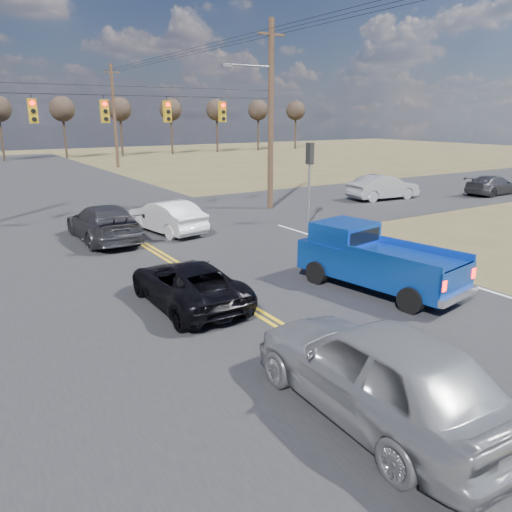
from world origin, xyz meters
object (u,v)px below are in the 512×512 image
black_suv (188,284)px  cross_car_east_near (383,187)px  pickup_truck (374,260)px  dgrey_car_queue (103,223)px  cross_car_east_far (493,185)px  silver_suv (378,370)px  white_car_queue (167,217)px

black_suv → cross_car_east_near: 20.75m
pickup_truck → black_suv: (-5.32, 1.81, -0.30)m
dgrey_car_queue → cross_car_east_far: dgrey_car_queue is taller
pickup_truck → black_suv: 5.63m
dgrey_car_queue → cross_car_east_far: 25.59m
silver_suv → black_suv: 6.71m
pickup_truck → cross_car_east_far: pickup_truck is taller
silver_suv → dgrey_car_queue: (-0.34, 15.41, -0.13)m
cross_car_east_far → pickup_truck: bearing=113.4°
cross_car_east_far → black_suv: bearing=105.2°
cross_car_east_near → cross_car_east_far: size_ratio=1.06×
pickup_truck → cross_car_east_near: size_ratio=1.14×
silver_suv → dgrey_car_queue: bearing=-86.8°
black_suv → dgrey_car_queue: dgrey_car_queue is taller
dgrey_car_queue → cross_car_east_near: 18.01m
white_car_queue → cross_car_east_far: 22.76m
silver_suv → cross_car_east_far: size_ratio=1.19×
cross_car_east_near → cross_car_east_far: 8.02m
white_car_queue → cross_car_east_near: bearing=175.4°
black_suv → cross_car_east_near: (18.12, 10.11, 0.14)m
pickup_truck → white_car_queue: bearing=92.5°
white_car_queue → cross_car_east_near: (15.13, 1.38, 0.04)m
black_suv → white_car_queue: bearing=-108.6°
pickup_truck → white_car_queue: pickup_truck is taller
silver_suv → cross_car_east_near: bearing=-134.5°
white_car_queue → silver_suv: bearing=71.0°
pickup_truck → silver_suv: (-4.82, -4.88, -0.03)m
pickup_truck → cross_car_east_far: (20.41, 9.37, -0.28)m
white_car_queue → dgrey_car_queue: size_ratio=0.84×
white_car_queue → cross_car_east_near: 15.19m
dgrey_car_queue → cross_car_east_far: size_ratio=1.20×
silver_suv → cross_car_east_far: silver_suv is taller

